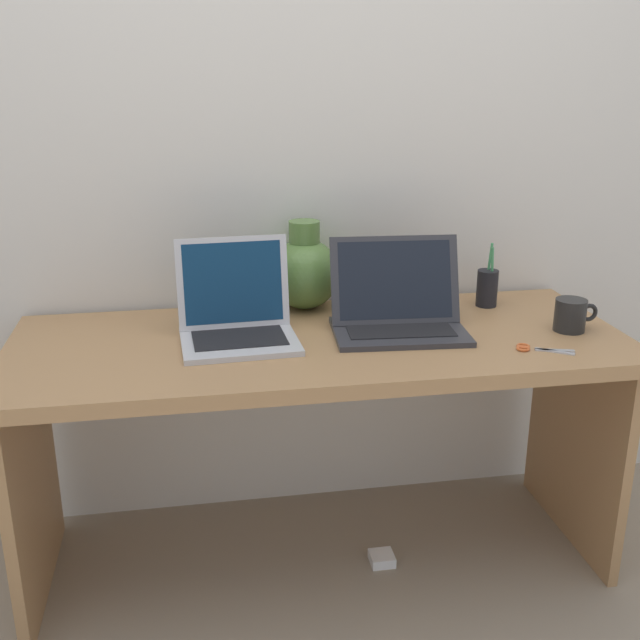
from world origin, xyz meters
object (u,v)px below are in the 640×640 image
at_px(green_vase, 305,271).
at_px(coffee_mug, 571,315).
at_px(laptop_left, 236,313).
at_px(power_brick, 382,558).
at_px(laptop_right, 397,307).
at_px(pen_cup, 487,287).
at_px(scissors, 534,349).

distance_m(green_vase, coffee_mug, 0.77).
height_order(laptop_left, power_brick, laptop_left).
xyz_separation_m(laptop_left, laptop_right, (0.44, -0.01, -0.00)).
relative_size(laptop_left, pen_cup, 1.63).
xyz_separation_m(green_vase, coffee_mug, (0.69, -0.33, -0.07)).
relative_size(laptop_right, scissors, 2.62).
bearing_deg(laptop_left, power_brick, -14.31).
bearing_deg(power_brick, coffee_mug, -0.09).
distance_m(green_vase, pen_cup, 0.56).
bearing_deg(laptop_right, green_vase, 132.34).
bearing_deg(laptop_right, power_brick, -117.34).
bearing_deg(green_vase, power_brick, -62.18).
bearing_deg(scissors, laptop_left, 163.26).
bearing_deg(power_brick, scissors, -19.37).
bearing_deg(pen_cup, coffee_mug, -60.83).
bearing_deg(green_vase, pen_cup, -7.95).
relative_size(scissors, power_brick, 2.06).
xyz_separation_m(green_vase, power_brick, (0.18, -0.33, -0.80)).
relative_size(coffee_mug, power_brick, 1.77).
xyz_separation_m(pen_cup, scissors, (-0.02, -0.38, -0.05)).
bearing_deg(scissors, power_brick, 160.63).
xyz_separation_m(coffee_mug, pen_cup, (-0.14, 0.26, 0.01)).
bearing_deg(laptop_left, laptop_right, -1.54).
relative_size(coffee_mug, scissors, 0.86).
relative_size(laptop_right, coffee_mug, 3.05).
xyz_separation_m(laptop_left, power_brick, (0.40, -0.10, -0.75)).
bearing_deg(pen_cup, green_vase, 172.05).
distance_m(laptop_right, scissors, 0.38).
bearing_deg(power_brick, pen_cup, 34.24).
height_order(laptop_right, power_brick, laptop_right).
bearing_deg(power_brick, green_vase, 117.82).
xyz_separation_m(laptop_right, power_brick, (-0.05, -0.09, -0.75)).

